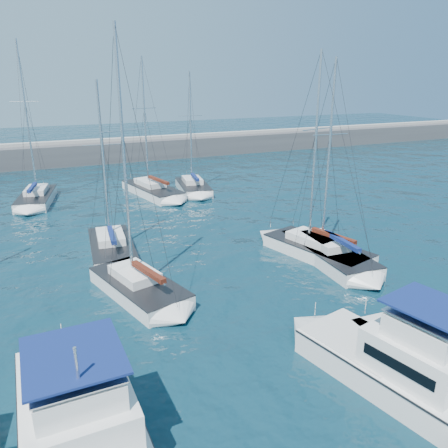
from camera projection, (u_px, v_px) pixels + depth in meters
name	position (u px, v px, depth m)	size (l,w,h in m)	color
ground	(238.00, 335.00, 22.13)	(220.00, 220.00, 0.00)	black
breakwater	(90.00, 155.00, 66.77)	(160.00, 6.00, 4.45)	#424244
motor_yacht_port_inner	(79.00, 417.00, 15.23)	(4.17, 9.08, 4.69)	silver
motor_yacht_stbd_inner	(402.00, 365.00, 18.00)	(5.06, 8.61, 4.69)	silver
motor_yacht_stbd_outer	(413.00, 355.00, 18.97)	(2.67, 5.72, 3.20)	silver
sailboat_mid_b	(139.00, 286.00, 26.04)	(4.92, 7.85, 15.44)	silver
sailboat_mid_c	(112.00, 248.00, 32.03)	(3.60, 7.71, 12.63)	silver
sailboat_mid_d	(317.00, 249.00, 31.73)	(5.15, 8.58, 14.48)	silver
sailboat_mid_e	(328.00, 253.00, 31.09)	(3.61, 8.76, 14.00)	silver
sailboat_back_a	(36.00, 198.00, 45.25)	(4.60, 8.53, 16.24)	silver
sailboat_back_b	(152.00, 190.00, 48.35)	(5.05, 9.88, 14.83)	silver
sailboat_back_c	(193.00, 187.00, 49.65)	(4.20, 7.64, 13.38)	silver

